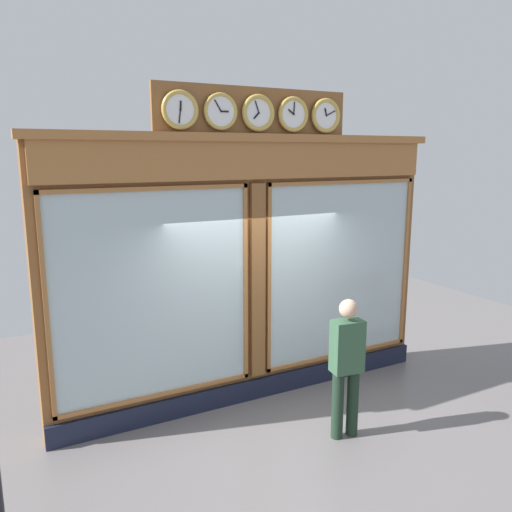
# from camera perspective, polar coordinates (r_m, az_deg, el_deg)

# --- Properties ---
(shop_facade) EXTENTS (5.55, 0.42, 4.11)m
(shop_facade) POSITION_cam_1_polar(r_m,az_deg,el_deg) (6.87, -0.49, -1.24)
(shop_facade) COLOR brown
(shop_facade) RESTS_ON ground_plane
(pedestrian) EXTENTS (0.39, 0.27, 1.69)m
(pedestrian) POSITION_cam_1_polar(r_m,az_deg,el_deg) (6.18, 10.01, -11.54)
(pedestrian) COLOR #1C2F21
(pedestrian) RESTS_ON ground_plane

